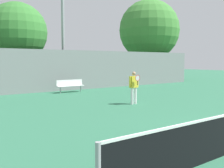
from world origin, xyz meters
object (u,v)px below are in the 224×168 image
at_px(bench_courtside_far, 70,84).
at_px(tree_green_tall, 17,32).
at_px(tree_green_broad, 149,30).
at_px(tennis_player, 134,86).
at_px(light_pole_far_right, 63,12).

distance_m(bench_courtside_far, tree_green_tall, 5.95).
bearing_deg(tree_green_broad, tennis_player, -136.86).
bearing_deg(bench_courtside_far, tree_green_tall, 122.29).
relative_size(tennis_player, tree_green_broad, 0.19).
distance_m(tennis_player, tree_green_tall, 11.27).
bearing_deg(tree_green_tall, tennis_player, -75.37).
relative_size(tennis_player, bench_courtside_far, 0.84).
distance_m(tennis_player, tree_green_broad, 16.84).
bearing_deg(bench_courtside_far, light_pole_far_right, 76.14).
relative_size(tennis_player, tree_green_tall, 0.25).
height_order(bench_courtside_far, light_pole_far_right, light_pole_far_right).
distance_m(light_pole_far_right, tree_green_broad, 11.84).
bearing_deg(tree_green_broad, light_pole_far_right, -168.03).
xyz_separation_m(bench_courtside_far, tree_green_broad, (12.09, 4.53, 5.04)).
bearing_deg(tennis_player, tree_green_broad, 42.19).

